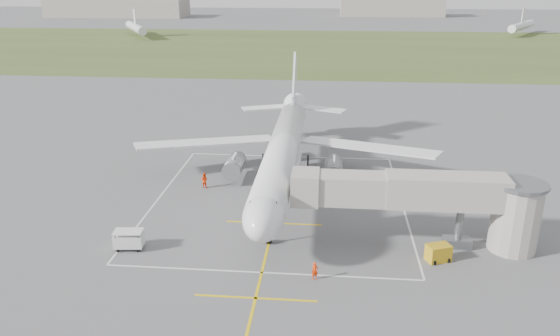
# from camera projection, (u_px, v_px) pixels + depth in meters

# --- Properties ---
(ground) EXTENTS (700.00, 700.00, 0.00)m
(ground) POSITION_uv_depth(u_px,v_px,m) (282.00, 188.00, 66.44)
(ground) COLOR #505052
(ground) RESTS_ON ground
(grass_strip) EXTENTS (700.00, 120.00, 0.02)m
(grass_strip) POSITION_uv_depth(u_px,v_px,m) (316.00, 48.00, 188.21)
(grass_strip) COLOR #3B4D21
(grass_strip) RESTS_ON ground
(apron_markings) EXTENTS (28.20, 60.00, 0.01)m
(apron_markings) POSITION_uv_depth(u_px,v_px,m) (278.00, 207.00, 60.98)
(apron_markings) COLOR gold
(apron_markings) RESTS_ON ground
(airliner) EXTENTS (38.93, 46.75, 13.52)m
(airliner) POSITION_uv_depth(u_px,v_px,m) (283.00, 152.00, 65.65)
(airliner) COLOR silver
(airliner) RESTS_ON ground
(jet_bridge) EXTENTS (23.40, 5.00, 7.20)m
(jet_bridge) POSITION_uv_depth(u_px,v_px,m) (437.00, 200.00, 50.81)
(jet_bridge) COLOR gray
(jet_bridge) RESTS_ON ground
(gpu_unit) EXTENTS (2.44, 2.08, 1.56)m
(gpu_unit) POSITION_uv_depth(u_px,v_px,m) (438.00, 253.00, 49.43)
(gpu_unit) COLOR gold
(gpu_unit) RESTS_ON ground
(baggage_cart) EXTENTS (2.82, 1.85, 1.86)m
(baggage_cart) POSITION_uv_depth(u_px,v_px,m) (129.00, 240.00, 51.49)
(baggage_cart) COLOR silver
(baggage_cart) RESTS_ON ground
(ramp_worker_nose) EXTENTS (0.67, 0.55, 1.59)m
(ramp_worker_nose) POSITION_uv_depth(u_px,v_px,m) (315.00, 271.00, 46.40)
(ramp_worker_nose) COLOR #FF3608
(ramp_worker_nose) RESTS_ON ground
(ramp_worker_wing) EXTENTS (1.09, 0.97, 1.86)m
(ramp_worker_wing) POSITION_uv_depth(u_px,v_px,m) (204.00, 180.00, 66.28)
(ramp_worker_wing) COLOR #E73607
(ramp_worker_wing) RESTS_ON ground
(distant_hangars) EXTENTS (345.00, 49.00, 12.00)m
(distant_hangars) POSITION_uv_depth(u_px,v_px,m) (295.00, 8.00, 314.52)
(distant_hangars) COLOR gray
(distant_hangars) RESTS_ON ground
(distant_aircraft) EXTENTS (176.81, 51.81, 8.85)m
(distant_aircraft) POSITION_uv_depth(u_px,v_px,m) (332.00, 27.00, 223.97)
(distant_aircraft) COLOR silver
(distant_aircraft) RESTS_ON ground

